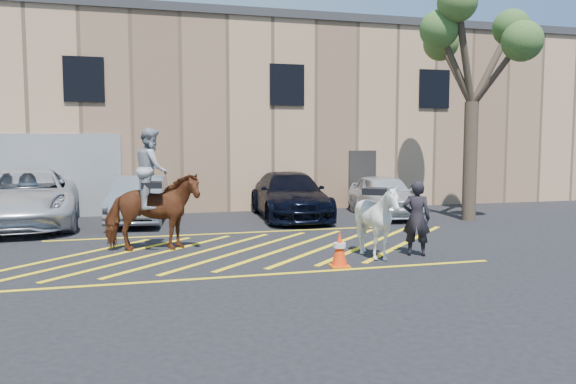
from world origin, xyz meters
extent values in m
plane|color=black|center=(0.00, 0.00, 0.00)|extent=(90.00, 90.00, 0.00)
imported|color=silver|center=(-5.59, 5.11, 0.86)|extent=(3.25, 6.34, 1.71)
imported|color=#90959D|center=(-2.32, 5.16, 0.73)|extent=(2.06, 4.58, 1.46)
imported|color=black|center=(2.52, 4.87, 0.75)|extent=(2.45, 5.32, 1.51)
imported|color=silver|center=(5.73, 4.42, 0.71)|extent=(2.17, 4.36, 1.43)
imported|color=black|center=(3.59, -1.88, 0.84)|extent=(0.73, 0.64, 1.67)
cube|color=tan|center=(0.00, 12.00, 3.50)|extent=(32.00, 10.00, 7.00)
cube|color=#2D2D30|center=(0.00, 12.00, 7.15)|extent=(32.20, 10.20, 0.30)
cube|color=black|center=(-4.00, 6.96, 4.60)|extent=(1.30, 0.08, 1.50)
cube|color=black|center=(3.00, 6.96, 4.60)|extent=(1.30, 0.08, 1.50)
cube|color=black|center=(9.00, 6.96, 4.60)|extent=(1.30, 0.08, 1.50)
cube|color=#38332D|center=(6.00, 6.96, 1.10)|extent=(1.10, 0.08, 2.20)
cube|color=yellow|center=(-4.20, -0.30, 0.01)|extent=(4.20, 4.20, 0.01)
cube|color=yellow|center=(-3.15, -0.30, 0.01)|extent=(4.20, 4.20, 0.01)
cube|color=yellow|center=(-2.10, -0.30, 0.01)|extent=(4.20, 4.20, 0.01)
cube|color=yellow|center=(-1.05, -0.30, 0.01)|extent=(4.20, 4.20, 0.01)
cube|color=yellow|center=(0.00, -0.30, 0.01)|extent=(4.20, 4.20, 0.01)
cube|color=yellow|center=(1.05, -0.30, 0.01)|extent=(4.20, 4.20, 0.01)
cube|color=yellow|center=(2.10, -0.30, 0.01)|extent=(4.20, 4.20, 0.01)
cube|color=yellow|center=(3.15, -0.30, 0.01)|extent=(4.20, 4.20, 0.01)
cube|color=yellow|center=(4.20, -0.30, 0.01)|extent=(4.20, 4.20, 0.01)
cube|color=yellow|center=(0.00, 2.20, 0.01)|extent=(9.50, 0.12, 0.01)
cube|color=yellow|center=(0.00, -2.80, 0.01)|extent=(9.50, 0.12, 0.01)
imported|color=#5C3415|center=(-2.06, 0.19, 0.91)|extent=(2.20, 1.09, 1.82)
imported|color=#96979F|center=(-2.06, 0.19, 1.92)|extent=(0.75, 0.93, 1.85)
cube|color=black|center=(-2.06, 0.19, 1.54)|extent=(0.49, 0.58, 0.14)
imported|color=silver|center=(2.60, -1.97, 0.82)|extent=(1.98, 2.00, 1.65)
cube|color=black|center=(2.60, -1.97, 1.47)|extent=(0.72, 0.71, 0.14)
cube|color=#F25B09|center=(1.55, -2.50, 0.01)|extent=(0.40, 0.40, 0.03)
cone|color=#FF370A|center=(1.55, -2.50, 0.38)|extent=(0.32, 0.32, 0.70)
cylinder|color=silver|center=(1.55, -2.50, 0.44)|extent=(0.25, 0.25, 0.10)
cylinder|color=#4D3C2F|center=(7.98, 2.81, 1.90)|extent=(0.44, 0.44, 3.80)
cylinder|color=#4A3A2D|center=(8.76, 2.95, 4.97)|extent=(1.76, 0.51, 2.68)
cylinder|color=#422F28|center=(7.90, 3.67, 4.80)|extent=(0.33, 1.88, 2.34)
cylinder|color=#4D402F|center=(7.37, 2.81, 4.85)|extent=(1.40, 0.20, 2.39)
cylinder|color=#4A392D|center=(8.31, 2.08, 4.59)|extent=(0.78, 1.62, 1.96)
cylinder|color=#443729|center=(7.50, 2.53, 5.20)|extent=(1.16, 0.77, 3.11)
sphere|color=#486129|center=(9.54, 3.08, 6.24)|extent=(1.20, 1.20, 1.20)
sphere|color=#517030|center=(7.83, 4.52, 5.91)|extent=(1.20, 1.20, 1.20)
sphere|color=#42672C|center=(6.75, 2.81, 6.00)|extent=(1.20, 1.20, 1.20)
sphere|color=#507331|center=(8.65, 1.35, 5.48)|extent=(1.20, 1.20, 1.20)
sphere|color=#4B6A2D|center=(7.03, 2.26, 6.71)|extent=(1.20, 1.20, 1.20)
camera|label=1|loc=(-2.41, -13.04, 2.53)|focal=35.00mm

